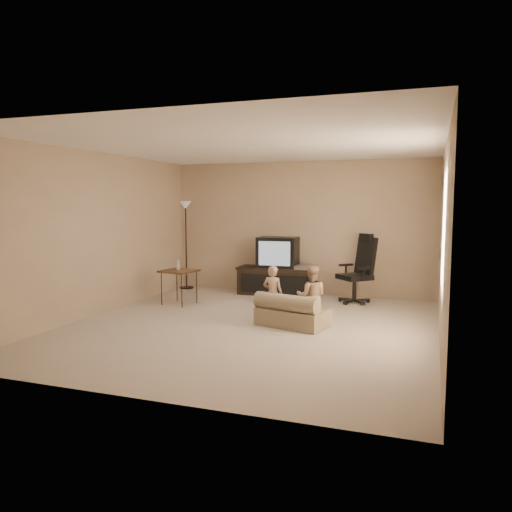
% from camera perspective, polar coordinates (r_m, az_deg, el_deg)
% --- Properties ---
extents(floor, '(5.50, 5.50, 0.00)m').
position_cam_1_polar(floor, '(7.05, -0.77, -8.08)').
color(floor, beige).
rests_on(floor, ground).
extents(room_shell, '(5.50, 5.50, 5.50)m').
position_cam_1_polar(room_shell, '(6.84, -0.79, 4.36)').
color(room_shell, white).
rests_on(room_shell, floor).
extents(tv_stand, '(1.53, 0.59, 1.09)m').
position_cam_1_polar(tv_stand, '(9.39, 2.54, -1.71)').
color(tv_stand, black).
rests_on(tv_stand, floor).
extents(office_chair, '(0.78, 0.78, 1.20)m').
position_cam_1_polar(office_chair, '(8.81, 11.59, -2.49)').
color(office_chair, black).
rests_on(office_chair, floor).
extents(side_table, '(0.60, 0.60, 0.79)m').
position_cam_1_polar(side_table, '(8.59, -8.80, -1.73)').
color(side_table, brown).
rests_on(side_table, floor).
extents(floor_lamp, '(0.27, 0.27, 1.76)m').
position_cam_1_polar(floor_lamp, '(10.11, -8.03, 3.53)').
color(floor_lamp, black).
rests_on(floor_lamp, floor).
extents(child_sofa, '(1.07, 0.78, 0.47)m').
position_cam_1_polar(child_sofa, '(7.02, 3.99, -6.53)').
color(child_sofa, gray).
rests_on(child_sofa, floor).
extents(toddler_left, '(0.33, 0.26, 0.83)m').
position_cam_1_polar(toddler_left, '(7.19, 1.94, -4.40)').
color(toddler_left, tan).
rests_on(toddler_left, floor).
extents(toddler_right, '(0.46, 0.32, 0.86)m').
position_cam_1_polar(toddler_right, '(7.02, 6.35, -4.58)').
color(toddler_right, tan).
rests_on(toddler_right, floor).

